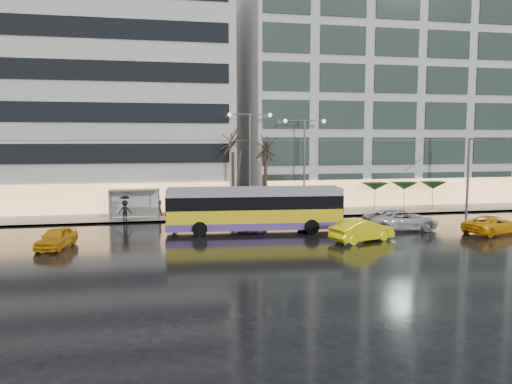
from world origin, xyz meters
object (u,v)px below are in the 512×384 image
object	(u,v)px
taxi_a	(56,238)
bus_shelter	(130,197)
street_lamp_near	(250,149)
trolleybus	(254,210)

from	to	relation	value
taxi_a	bus_shelter	bearing A→B (deg)	81.97
bus_shelter	taxi_a	world-z (taller)	bus_shelter
bus_shelter	street_lamp_near	bearing A→B (deg)	0.63
trolleybus	taxi_a	size ratio (longest dim) A/B	3.38
trolleybus	street_lamp_near	size ratio (longest dim) A/B	1.45
bus_shelter	taxi_a	distance (m)	11.20
street_lamp_near	taxi_a	bearing A→B (deg)	-144.06
street_lamp_near	taxi_a	xyz separation A→B (m)	(-14.44, -10.47, -5.33)
trolleybus	taxi_a	world-z (taller)	trolleybus
trolleybus	taxi_a	bearing A→B (deg)	-167.35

